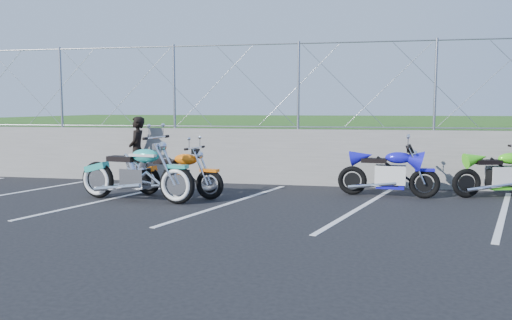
% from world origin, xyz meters
% --- Properties ---
extents(ground, '(90.00, 90.00, 0.00)m').
position_xyz_m(ground, '(0.00, 0.00, 0.00)').
color(ground, black).
rests_on(ground, ground).
extents(retaining_wall, '(30.00, 0.22, 1.30)m').
position_xyz_m(retaining_wall, '(0.00, 3.50, 0.65)').
color(retaining_wall, slate).
rests_on(retaining_wall, ground).
extents(grass_field, '(30.00, 20.00, 1.30)m').
position_xyz_m(grass_field, '(0.00, 13.50, 0.65)').
color(grass_field, '#234E14').
rests_on(grass_field, ground).
extents(chain_link_fence, '(28.00, 0.03, 2.00)m').
position_xyz_m(chain_link_fence, '(0.00, 3.50, 2.30)').
color(chain_link_fence, gray).
rests_on(chain_link_fence, retaining_wall).
extents(parking_lines, '(18.29, 4.31, 0.01)m').
position_xyz_m(parking_lines, '(1.20, 1.00, 0.00)').
color(parking_lines, silver).
rests_on(parking_lines, ground).
extents(cruiser_turquoise, '(2.51, 0.79, 1.25)m').
position_xyz_m(cruiser_turquoise, '(-1.81, 0.87, 0.50)').
color(cruiser_turquoise, black).
rests_on(cruiser_turquoise, ground).
extents(naked_orange, '(2.02, 0.69, 1.02)m').
position_xyz_m(naked_orange, '(-1.17, 1.42, 0.44)').
color(naked_orange, black).
rests_on(naked_orange, ground).
extents(sportbike_green, '(1.94, 0.75, 1.03)m').
position_xyz_m(sportbike_green, '(5.20, 2.61, 0.44)').
color(sportbike_green, black).
rests_on(sportbike_green, ground).
extents(sportbike_blue, '(2.01, 0.72, 1.04)m').
position_xyz_m(sportbike_blue, '(2.98, 2.27, 0.45)').
color(sportbike_blue, black).
rests_on(sportbike_blue, ground).
extents(person_standing, '(0.50, 0.65, 1.58)m').
position_xyz_m(person_standing, '(-2.78, 3.04, 0.79)').
color(person_standing, black).
rests_on(person_standing, ground).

